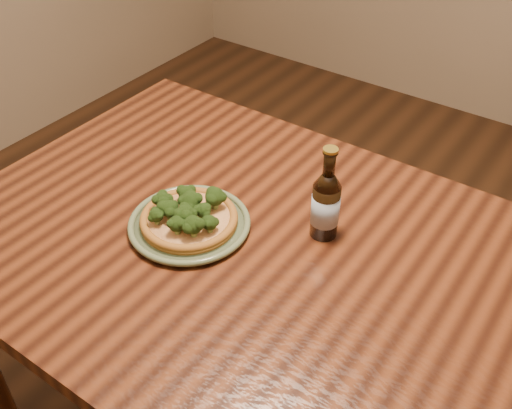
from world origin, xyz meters
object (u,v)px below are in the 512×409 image
Objects in this scene: pizza at (189,216)px; plate at (189,224)px; table at (315,308)px; beer_bottle at (326,204)px.

plate is at bearing 131.23° from pizza.
beer_bottle is (-0.05, 0.11, 0.17)m from table.
beer_bottle is at bearing 31.42° from plate.
beer_bottle reaches higher than table.
pizza reaches higher than plate.
plate is 1.26× the size of pizza.
beer_bottle reaches higher than plate.
table is 0.21m from beer_bottle.
plate is at bearing -173.38° from table.
table is 7.77× the size of pizza.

